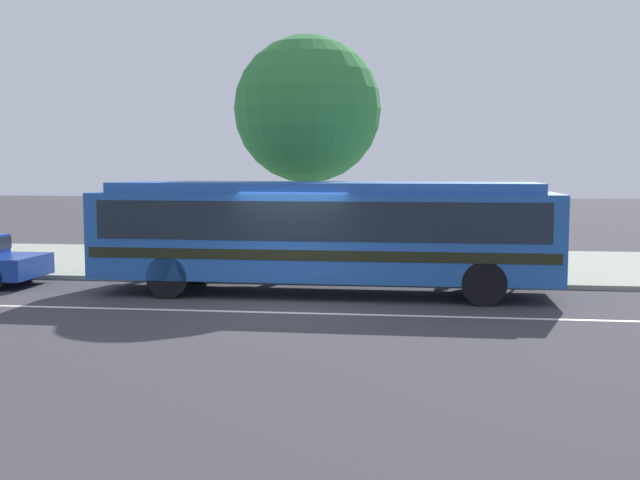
# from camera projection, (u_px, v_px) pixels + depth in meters

# --- Properties ---
(ground_plane) EXTENTS (120.00, 120.00, 0.00)m
(ground_plane) POSITION_uv_depth(u_px,v_px,m) (288.00, 306.00, 16.95)
(ground_plane) COLOR #3A383E
(sidewalk_slab) EXTENTS (60.00, 8.00, 0.12)m
(sidewalk_slab) POSITION_uv_depth(u_px,v_px,m) (326.00, 263.00, 23.95)
(sidewalk_slab) COLOR #969B88
(sidewalk_slab) RESTS_ON ground_plane
(lane_stripe_center) EXTENTS (56.00, 0.16, 0.01)m
(lane_stripe_center) POSITION_uv_depth(u_px,v_px,m) (282.00, 313.00, 16.16)
(lane_stripe_center) COLOR silver
(lane_stripe_center) RESTS_ON ground_plane
(transit_bus) EXTENTS (11.03, 2.65, 2.70)m
(transit_bus) POSITION_uv_depth(u_px,v_px,m) (324.00, 229.00, 18.44)
(transit_bus) COLOR #2155A8
(transit_bus) RESTS_ON ground_plane
(pedestrian_waiting_near_sign) EXTENTS (0.41, 0.41, 1.71)m
(pedestrian_waiting_near_sign) POSITION_uv_depth(u_px,v_px,m) (208.00, 234.00, 22.13)
(pedestrian_waiting_near_sign) COLOR #7A6E51
(pedestrian_waiting_near_sign) RESTS_ON sidewalk_slab
(pedestrian_walking_along_curb) EXTENTS (0.45, 0.45, 1.73)m
(pedestrian_walking_along_curb) POSITION_uv_depth(u_px,v_px,m) (462.00, 238.00, 20.97)
(pedestrian_walking_along_curb) COLOR #2E2649
(pedestrian_walking_along_curb) RESTS_ON sidewalk_slab
(pedestrian_standing_by_tree) EXTENTS (0.34, 0.34, 1.63)m
(pedestrian_standing_by_tree) POSITION_uv_depth(u_px,v_px,m) (157.00, 240.00, 21.08)
(pedestrian_standing_by_tree) COLOR #6F694E
(pedestrian_standing_by_tree) RESTS_ON sidewalk_slab
(bus_stop_sign) EXTENTS (0.11, 0.44, 2.60)m
(bus_stop_sign) POSITION_uv_depth(u_px,v_px,m) (520.00, 217.00, 19.63)
(bus_stop_sign) COLOR gray
(bus_stop_sign) RESTS_ON sidewalk_slab
(street_tree_near_stop) EXTENTS (4.14, 4.14, 6.63)m
(street_tree_near_stop) POSITION_uv_depth(u_px,v_px,m) (308.00, 110.00, 21.58)
(street_tree_near_stop) COLOR brown
(street_tree_near_stop) RESTS_ON sidewalk_slab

